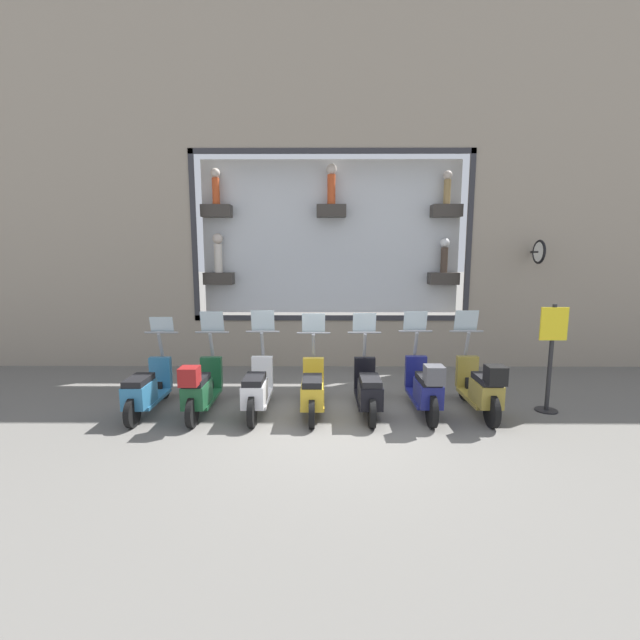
{
  "coord_description": "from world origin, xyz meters",
  "views": [
    {
      "loc": [
        -6.49,
        0.21,
        2.63
      ],
      "look_at": [
        1.78,
        0.25,
        1.37
      ],
      "focal_mm": 24.0,
      "sensor_mm": 36.0,
      "label": 1
    }
  ],
  "objects_px": {
    "scooter_navy_1": "(425,387)",
    "shop_sign_post": "(551,354)",
    "scooter_teal_6": "(146,390)",
    "scooter_green_5": "(201,388)",
    "scooter_black_2": "(368,390)",
    "scooter_white_4": "(257,389)",
    "scooter_yellow_3": "(313,390)",
    "scooter_olive_0": "(481,387)"
  },
  "relations": [
    {
      "from": "scooter_olive_0",
      "to": "scooter_white_4",
      "type": "distance_m",
      "value": 3.69
    },
    {
      "from": "scooter_navy_1",
      "to": "scooter_olive_0",
      "type": "bearing_deg",
      "value": -89.99
    },
    {
      "from": "scooter_olive_0",
      "to": "scooter_yellow_3",
      "type": "relative_size",
      "value": 1.01
    },
    {
      "from": "scooter_olive_0",
      "to": "scooter_green_5",
      "type": "xyz_separation_m",
      "value": [
        -0.01,
        4.61,
        -0.01
      ]
    },
    {
      "from": "scooter_black_2",
      "to": "scooter_teal_6",
      "type": "relative_size",
      "value": 1.0
    },
    {
      "from": "scooter_green_5",
      "to": "shop_sign_post",
      "type": "relative_size",
      "value": 0.98
    },
    {
      "from": "scooter_yellow_3",
      "to": "scooter_white_4",
      "type": "distance_m",
      "value": 0.92
    },
    {
      "from": "scooter_olive_0",
      "to": "scooter_white_4",
      "type": "xyz_separation_m",
      "value": [
        0.06,
        3.68,
        -0.05
      ]
    },
    {
      "from": "scooter_white_4",
      "to": "scooter_green_5",
      "type": "distance_m",
      "value": 0.92
    },
    {
      "from": "scooter_white_4",
      "to": "scooter_yellow_3",
      "type": "bearing_deg",
      "value": -90.35
    },
    {
      "from": "scooter_black_2",
      "to": "shop_sign_post",
      "type": "bearing_deg",
      "value": -87.3
    },
    {
      "from": "scooter_black_2",
      "to": "scooter_yellow_3",
      "type": "xyz_separation_m",
      "value": [
        -0.0,
        0.92,
        -0.01
      ]
    },
    {
      "from": "scooter_green_5",
      "to": "scooter_white_4",
      "type": "bearing_deg",
      "value": -85.9
    },
    {
      "from": "scooter_black_2",
      "to": "scooter_teal_6",
      "type": "xyz_separation_m",
      "value": [
        -0.0,
        3.68,
        -0.0
      ]
    },
    {
      "from": "scooter_teal_6",
      "to": "scooter_green_5",
      "type": "bearing_deg",
      "value": -93.7
    },
    {
      "from": "scooter_olive_0",
      "to": "scooter_white_4",
      "type": "relative_size",
      "value": 1.0
    },
    {
      "from": "scooter_navy_1",
      "to": "scooter_black_2",
      "type": "bearing_deg",
      "value": 86.6
    },
    {
      "from": "scooter_olive_0",
      "to": "shop_sign_post",
      "type": "distance_m",
      "value": 1.33
    },
    {
      "from": "scooter_olive_0",
      "to": "scooter_navy_1",
      "type": "height_order",
      "value": "scooter_olive_0"
    },
    {
      "from": "scooter_yellow_3",
      "to": "scooter_teal_6",
      "type": "xyz_separation_m",
      "value": [
        -0.0,
        2.76,
        0.0
      ]
    },
    {
      "from": "scooter_navy_1",
      "to": "scooter_green_5",
      "type": "relative_size",
      "value": 1.01
    },
    {
      "from": "scooter_green_5",
      "to": "shop_sign_post",
      "type": "height_order",
      "value": "shop_sign_post"
    },
    {
      "from": "scooter_white_4",
      "to": "scooter_teal_6",
      "type": "bearing_deg",
      "value": 90.2
    },
    {
      "from": "scooter_teal_6",
      "to": "scooter_navy_1",
      "type": "bearing_deg",
      "value": -90.65
    },
    {
      "from": "scooter_olive_0",
      "to": "shop_sign_post",
      "type": "relative_size",
      "value": 0.98
    },
    {
      "from": "shop_sign_post",
      "to": "scooter_white_4",
      "type": "bearing_deg",
      "value": 91.64
    },
    {
      "from": "scooter_white_4",
      "to": "scooter_teal_6",
      "type": "distance_m",
      "value": 1.84
    },
    {
      "from": "scooter_navy_1",
      "to": "scooter_yellow_3",
      "type": "relative_size",
      "value": 1.01
    },
    {
      "from": "scooter_white_4",
      "to": "shop_sign_post",
      "type": "distance_m",
      "value": 4.93
    },
    {
      "from": "scooter_black_2",
      "to": "scooter_yellow_3",
      "type": "relative_size",
      "value": 1.0
    },
    {
      "from": "scooter_navy_1",
      "to": "shop_sign_post",
      "type": "height_order",
      "value": "shop_sign_post"
    },
    {
      "from": "scooter_olive_0",
      "to": "scooter_navy_1",
      "type": "relative_size",
      "value": 1.0
    },
    {
      "from": "scooter_teal_6",
      "to": "shop_sign_post",
      "type": "distance_m",
      "value": 6.76
    },
    {
      "from": "scooter_navy_1",
      "to": "shop_sign_post",
      "type": "relative_size",
      "value": 0.98
    },
    {
      "from": "scooter_black_2",
      "to": "scooter_white_4",
      "type": "xyz_separation_m",
      "value": [
        0.0,
        1.84,
        0.01
      ]
    },
    {
      "from": "shop_sign_post",
      "to": "scooter_teal_6",
      "type": "bearing_deg",
      "value": 91.25
    },
    {
      "from": "scooter_green_5",
      "to": "scooter_teal_6",
      "type": "distance_m",
      "value": 0.92
    },
    {
      "from": "scooter_yellow_3",
      "to": "scooter_white_4",
      "type": "bearing_deg",
      "value": 89.65
    },
    {
      "from": "scooter_white_4",
      "to": "scooter_navy_1",
      "type": "bearing_deg",
      "value": -91.22
    },
    {
      "from": "scooter_black_2",
      "to": "scooter_yellow_3",
      "type": "bearing_deg",
      "value": 90.1
    },
    {
      "from": "scooter_yellow_3",
      "to": "scooter_teal_6",
      "type": "relative_size",
      "value": 1.0
    },
    {
      "from": "scooter_navy_1",
      "to": "scooter_yellow_3",
      "type": "xyz_separation_m",
      "value": [
        0.05,
        1.84,
        -0.06
      ]
    }
  ]
}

